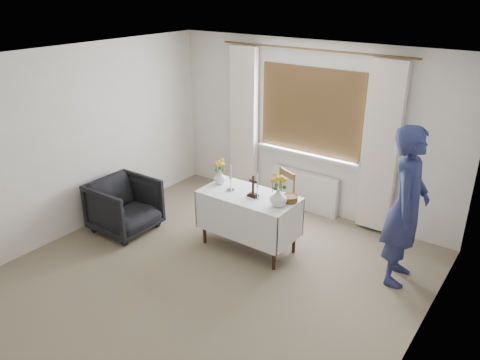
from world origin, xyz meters
name	(u,v)px	position (x,y,z in m)	size (l,w,h in m)	color
ground	(201,285)	(0.00, 0.00, 0.00)	(5.00, 5.00, 0.00)	gray
altar_table	(249,221)	(-0.03, 1.00, 0.38)	(1.24, 0.64, 0.76)	white
wooden_chair	(277,200)	(-0.05, 1.71, 0.41)	(0.38, 0.38, 0.82)	brown
armchair	(125,206)	(-1.69, 0.39, 0.37)	(0.79, 0.81, 0.74)	black
person	(406,207)	(1.76, 1.46, 0.93)	(0.68, 0.45, 1.86)	navy
radiator	(304,191)	(0.00, 2.42, 0.30)	(1.10, 0.10, 0.60)	silver
wooden_cross	(253,186)	(0.04, 0.98, 0.90)	(0.13, 0.09, 0.28)	black
candlestick_left	(231,177)	(-0.29, 0.97, 0.94)	(0.10, 0.10, 0.36)	silver
candlestick_right	(257,186)	(0.11, 0.98, 0.92)	(0.09, 0.09, 0.32)	silver
flower_vase_left	(220,177)	(-0.54, 1.07, 0.85)	(0.17, 0.17, 0.17)	silver
flower_vase_right	(278,198)	(0.43, 0.94, 0.87)	(0.21, 0.21, 0.22)	silver
wicker_basket	(290,198)	(0.48, 1.13, 0.80)	(0.19, 0.19, 0.07)	brown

